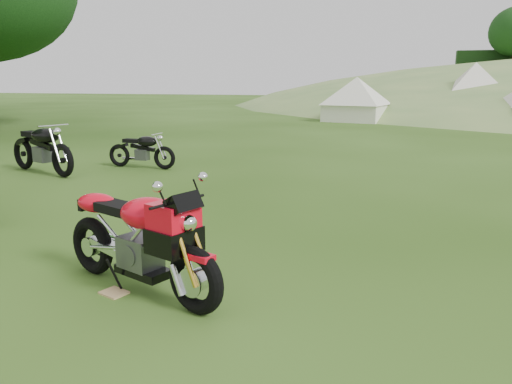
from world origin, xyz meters
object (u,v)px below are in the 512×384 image
(plywood_board, at_px, (114,293))
(tent_mid, at_px, (474,92))
(tent_left, at_px, (356,97))
(vintage_moto_d, at_px, (41,147))
(sport_motorcycle, at_px, (138,231))
(vintage_moto_b, at_px, (141,149))

(plywood_board, relative_size, tent_mid, 0.08)
(tent_left, bearing_deg, vintage_moto_d, -96.02)
(sport_motorcycle, distance_m, vintage_moto_b, 6.94)
(sport_motorcycle, distance_m, plywood_board, 0.63)
(plywood_board, xyz_separation_m, tent_mid, (5.99, 24.21, 1.37))
(vintage_moto_d, bearing_deg, vintage_moto_b, 55.81)
(vintage_moto_b, xyz_separation_m, vintage_moto_d, (-1.72, -1.18, 0.14))
(tent_left, bearing_deg, plywood_board, -79.10)
(plywood_board, bearing_deg, vintage_moto_b, 116.55)
(plywood_board, bearing_deg, tent_mid, 76.10)
(plywood_board, bearing_deg, vintage_moto_d, 133.71)
(plywood_board, relative_size, vintage_moto_b, 0.15)
(vintage_moto_d, bearing_deg, tent_left, 93.52)
(tent_mid, bearing_deg, sport_motorcycle, -106.43)
(plywood_board, relative_size, vintage_moto_d, 0.11)
(plywood_board, height_order, vintage_moto_d, vintage_moto_d)
(vintage_moto_b, distance_m, vintage_moto_d, 2.09)
(sport_motorcycle, distance_m, tent_left, 20.99)
(tent_left, height_order, tent_mid, tent_mid)
(sport_motorcycle, height_order, tent_left, tent_left)
(sport_motorcycle, relative_size, vintage_moto_d, 0.91)
(sport_motorcycle, height_order, vintage_moto_d, sport_motorcycle)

